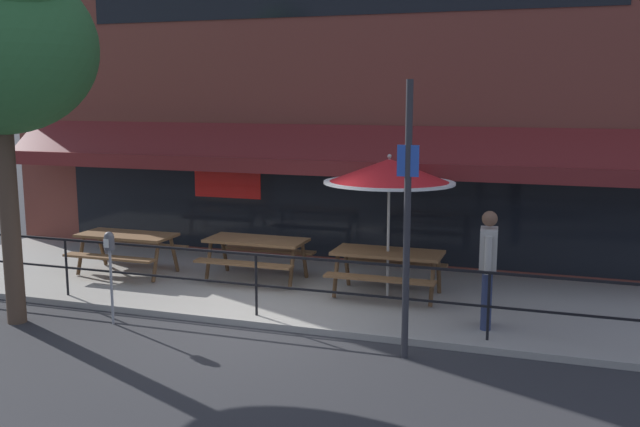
{
  "coord_description": "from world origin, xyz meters",
  "views": [
    {
      "loc": [
        4.27,
        -9.3,
        3.45
      ],
      "look_at": [
        0.58,
        1.6,
        1.5
      ],
      "focal_mm": 40.0,
      "sensor_mm": 36.0,
      "label": 1
    }
  ],
  "objects_px": {
    "parking_meter_near": "(110,250)",
    "street_sign_pole": "(407,218)",
    "picnic_table_centre": "(256,248)",
    "patio_umbrella_right": "(389,172)",
    "picnic_table_left": "(127,242)",
    "picnic_table_right": "(388,261)",
    "pedestrian_walking": "(488,263)"
  },
  "relations": [
    {
      "from": "picnic_table_left",
      "to": "picnic_table_centre",
      "type": "relative_size",
      "value": 1.0
    },
    {
      "from": "picnic_table_left",
      "to": "street_sign_pole",
      "type": "distance_m",
      "value": 6.31
    },
    {
      "from": "patio_umbrella_right",
      "to": "pedestrian_walking",
      "type": "bearing_deg",
      "value": -33.27
    },
    {
      "from": "pedestrian_walking",
      "to": "parking_meter_near",
      "type": "distance_m",
      "value": 5.55
    },
    {
      "from": "picnic_table_centre",
      "to": "parking_meter_near",
      "type": "height_order",
      "value": "parking_meter_near"
    },
    {
      "from": "picnic_table_left",
      "to": "parking_meter_near",
      "type": "bearing_deg",
      "value": -61.29
    },
    {
      "from": "pedestrian_walking",
      "to": "street_sign_pole",
      "type": "height_order",
      "value": "street_sign_pole"
    },
    {
      "from": "picnic_table_left",
      "to": "picnic_table_right",
      "type": "height_order",
      "value": "same"
    },
    {
      "from": "picnic_table_left",
      "to": "pedestrian_walking",
      "type": "distance_m",
      "value": 6.76
    },
    {
      "from": "street_sign_pole",
      "to": "parking_meter_near",
      "type": "bearing_deg",
      "value": -179.41
    },
    {
      "from": "picnic_table_right",
      "to": "pedestrian_walking",
      "type": "xyz_separation_m",
      "value": [
        1.73,
        -1.13,
        0.35
      ]
    },
    {
      "from": "picnic_table_left",
      "to": "parking_meter_near",
      "type": "xyz_separation_m",
      "value": [
        1.29,
        -2.35,
        0.44
      ]
    },
    {
      "from": "picnic_table_centre",
      "to": "parking_meter_near",
      "type": "distance_m",
      "value": 2.98
    },
    {
      "from": "patio_umbrella_right",
      "to": "picnic_table_centre",
      "type": "bearing_deg",
      "value": 174.6
    },
    {
      "from": "parking_meter_near",
      "to": "street_sign_pole",
      "type": "xyz_separation_m",
      "value": [
        4.47,
        0.05,
        0.72
      ]
    },
    {
      "from": "parking_meter_near",
      "to": "picnic_table_left",
      "type": "bearing_deg",
      "value": 118.71
    },
    {
      "from": "pedestrian_walking",
      "to": "parking_meter_near",
      "type": "height_order",
      "value": "pedestrian_walking"
    },
    {
      "from": "picnic_table_right",
      "to": "patio_umbrella_right",
      "type": "relative_size",
      "value": 0.76
    },
    {
      "from": "picnic_table_right",
      "to": "parking_meter_near",
      "type": "distance_m",
      "value": 4.43
    },
    {
      "from": "picnic_table_centre",
      "to": "picnic_table_right",
      "type": "bearing_deg",
      "value": -5.52
    },
    {
      "from": "patio_umbrella_right",
      "to": "parking_meter_near",
      "type": "height_order",
      "value": "patio_umbrella_right"
    },
    {
      "from": "picnic_table_left",
      "to": "picnic_table_centre",
      "type": "xyz_separation_m",
      "value": [
        2.48,
        0.35,
        0.0
      ]
    },
    {
      "from": "patio_umbrella_right",
      "to": "parking_meter_near",
      "type": "distance_m",
      "value": 4.53
    },
    {
      "from": "patio_umbrella_right",
      "to": "street_sign_pole",
      "type": "distance_m",
      "value": 2.57
    },
    {
      "from": "picnic_table_centre",
      "to": "street_sign_pole",
      "type": "bearing_deg",
      "value": -38.92
    },
    {
      "from": "pedestrian_walking",
      "to": "patio_umbrella_right",
      "type": "bearing_deg",
      "value": 146.73
    },
    {
      "from": "patio_umbrella_right",
      "to": "pedestrian_walking",
      "type": "distance_m",
      "value": 2.35
    },
    {
      "from": "picnic_table_left",
      "to": "picnic_table_centre",
      "type": "bearing_deg",
      "value": 7.94
    },
    {
      "from": "picnic_table_centre",
      "to": "patio_umbrella_right",
      "type": "relative_size",
      "value": 0.76
    },
    {
      "from": "picnic_table_right",
      "to": "pedestrian_walking",
      "type": "relative_size",
      "value": 1.05
    },
    {
      "from": "picnic_table_right",
      "to": "patio_umbrella_right",
      "type": "xyz_separation_m",
      "value": [
        0.0,
        0.01,
        1.47
      ]
    },
    {
      "from": "pedestrian_walking",
      "to": "parking_meter_near",
      "type": "bearing_deg",
      "value": -166.13
    }
  ]
}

